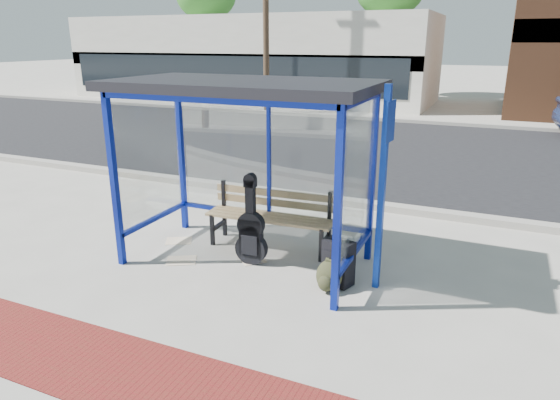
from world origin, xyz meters
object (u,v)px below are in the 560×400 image
at_px(suitcase, 338,263).
at_px(guitar_bag, 251,233).
at_px(backpack, 329,277).
at_px(bench, 271,214).

bearing_deg(suitcase, guitar_bag, -166.45).
relative_size(guitar_bag, backpack, 3.04).
xyz_separation_m(guitar_bag, backpack, (1.20, -0.32, -0.25)).
bearing_deg(guitar_bag, bench, 86.43).
relative_size(guitar_bag, suitcase, 1.89).
height_order(suitcase, backpack, suitcase).
bearing_deg(backpack, suitcase, 80.48).
bearing_deg(bench, suitcase, -34.67).
bearing_deg(bench, backpack, -42.22).
distance_m(bench, guitar_bag, 0.66).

